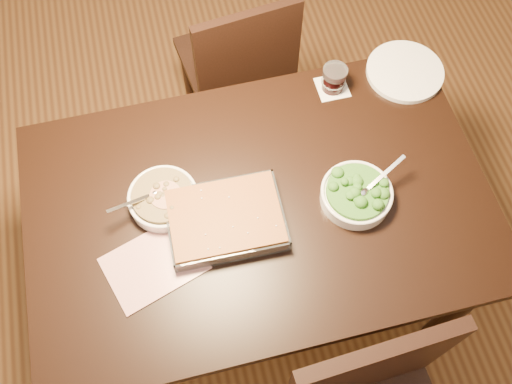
{
  "coord_description": "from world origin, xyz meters",
  "views": [
    {
      "loc": [
        -0.19,
        -0.74,
        2.29
      ],
      "look_at": [
        -0.01,
        0.01,
        0.8
      ],
      "focal_mm": 40.0,
      "sensor_mm": 36.0,
      "label": 1
    }
  ],
  "objects_px": {
    "table": "(259,216)",
    "baking_dish": "(226,219)",
    "wine_tumbler": "(334,78)",
    "chair_far": "(239,65)",
    "stew_bowl": "(163,198)",
    "dinner_plate": "(405,72)",
    "broccoli_bowl": "(356,194)"
  },
  "relations": [
    {
      "from": "wine_tumbler",
      "to": "chair_far",
      "type": "bearing_deg",
      "value": 121.38
    },
    {
      "from": "table",
      "to": "dinner_plate",
      "type": "bearing_deg",
      "value": 30.96
    },
    {
      "from": "table",
      "to": "baking_dish",
      "type": "height_order",
      "value": "baking_dish"
    },
    {
      "from": "chair_far",
      "to": "baking_dish",
      "type": "bearing_deg",
      "value": 67.43
    },
    {
      "from": "wine_tumbler",
      "to": "broccoli_bowl",
      "type": "bearing_deg",
      "value": -97.95
    },
    {
      "from": "baking_dish",
      "to": "wine_tumbler",
      "type": "height_order",
      "value": "wine_tumbler"
    },
    {
      "from": "broccoli_bowl",
      "to": "wine_tumbler",
      "type": "xyz_separation_m",
      "value": [
        0.06,
        0.42,
        0.02
      ]
    },
    {
      "from": "stew_bowl",
      "to": "dinner_plate",
      "type": "distance_m",
      "value": 0.93
    },
    {
      "from": "wine_tumbler",
      "to": "chair_far",
      "type": "distance_m",
      "value": 0.56
    },
    {
      "from": "broccoli_bowl",
      "to": "dinner_plate",
      "type": "relative_size",
      "value": 0.9
    },
    {
      "from": "broccoli_bowl",
      "to": "dinner_plate",
      "type": "bearing_deg",
      "value": 52.84
    },
    {
      "from": "table",
      "to": "broccoli_bowl",
      "type": "relative_size",
      "value": 5.94
    },
    {
      "from": "table",
      "to": "dinner_plate",
      "type": "relative_size",
      "value": 5.35
    },
    {
      "from": "baking_dish",
      "to": "dinner_plate",
      "type": "xyz_separation_m",
      "value": [
        0.71,
        0.4,
        -0.02
      ]
    },
    {
      "from": "baking_dish",
      "to": "dinner_plate",
      "type": "distance_m",
      "value": 0.82
    },
    {
      "from": "wine_tumbler",
      "to": "baking_dish",
      "type": "bearing_deg",
      "value": -138.39
    },
    {
      "from": "broccoli_bowl",
      "to": "chair_far",
      "type": "relative_size",
      "value": 0.27
    },
    {
      "from": "wine_tumbler",
      "to": "stew_bowl",
      "type": "bearing_deg",
      "value": -154.79
    },
    {
      "from": "baking_dish",
      "to": "chair_far",
      "type": "height_order",
      "value": "chair_far"
    },
    {
      "from": "table",
      "to": "chair_far",
      "type": "relative_size",
      "value": 1.62
    },
    {
      "from": "table",
      "to": "stew_bowl",
      "type": "relative_size",
      "value": 6.14
    },
    {
      "from": "table",
      "to": "broccoli_bowl",
      "type": "xyz_separation_m",
      "value": [
        0.28,
        -0.06,
        0.13
      ]
    },
    {
      "from": "chair_far",
      "to": "stew_bowl",
      "type": "bearing_deg",
      "value": 53.45
    },
    {
      "from": "table",
      "to": "broccoli_bowl",
      "type": "height_order",
      "value": "broccoli_bowl"
    },
    {
      "from": "stew_bowl",
      "to": "broccoli_bowl",
      "type": "xyz_separation_m",
      "value": [
        0.56,
        -0.12,
        0.0
      ]
    },
    {
      "from": "table",
      "to": "baking_dish",
      "type": "xyz_separation_m",
      "value": [
        -0.11,
        -0.04,
        0.12
      ]
    },
    {
      "from": "table",
      "to": "stew_bowl",
      "type": "height_order",
      "value": "stew_bowl"
    },
    {
      "from": "stew_bowl",
      "to": "dinner_plate",
      "type": "xyz_separation_m",
      "value": [
        0.88,
        0.29,
        -0.02
      ]
    },
    {
      "from": "baking_dish",
      "to": "wine_tumbler",
      "type": "distance_m",
      "value": 0.61
    },
    {
      "from": "stew_bowl",
      "to": "chair_far",
      "type": "height_order",
      "value": "chair_far"
    },
    {
      "from": "stew_bowl",
      "to": "baking_dish",
      "type": "xyz_separation_m",
      "value": [
        0.17,
        -0.11,
        0.0
      ]
    },
    {
      "from": "chair_far",
      "to": "broccoli_bowl",
      "type": "bearing_deg",
      "value": 95.29
    }
  ]
}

